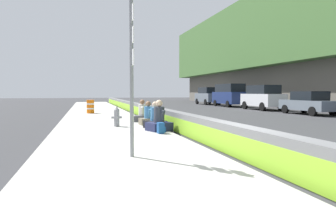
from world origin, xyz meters
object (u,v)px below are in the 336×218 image
(seated_person_foreground, at_px, (159,121))
(backpack, at_px, (161,128))
(fire_hydrant, at_px, (117,116))
(parked_car_midline, at_px, (229,95))
(construction_barrel, at_px, (90,106))
(parked_car_fourth, at_px, (263,97))
(seated_person_middle, at_px, (155,120))
(parked_car_third, at_px, (309,103))
(seated_person_rear, at_px, (148,117))
(parked_car_far, at_px, (208,96))
(route_sign_post, at_px, (132,67))
(seated_person_far, at_px, (142,115))

(seated_person_foreground, relative_size, backpack, 3.01)
(fire_hydrant, height_order, parked_car_midline, parked_car_midline)
(construction_barrel, xyz_separation_m, parked_car_fourth, (2.08, -15.44, 0.56))
(seated_person_middle, xyz_separation_m, parked_car_third, (5.93, -12.98, 0.37))
(seated_person_rear, distance_m, parked_car_far, 26.25)
(fire_hydrant, distance_m, parked_car_third, 15.31)
(route_sign_post, relative_size, fire_hydrant, 4.09)
(backpack, bearing_deg, seated_person_middle, -6.05)
(seated_person_far, relative_size, parked_car_far, 0.23)
(backpack, xyz_separation_m, parked_car_far, (25.80, -13.09, 0.85))
(construction_barrel, relative_size, parked_car_fourth, 0.20)
(fire_hydrant, bearing_deg, seated_person_far, -39.75)
(seated_person_middle, bearing_deg, route_sign_post, 161.13)
(backpack, distance_m, parked_car_far, 28.95)
(seated_person_far, distance_m, construction_barrel, 7.29)
(route_sign_post, distance_m, parked_car_midline, 27.65)
(fire_hydrant, relative_size, seated_person_far, 0.78)
(parked_car_fourth, distance_m, parked_car_midline, 6.43)
(parked_car_far, bearing_deg, parked_car_fourth, -179.75)
(seated_person_middle, height_order, parked_car_third, parked_car_third)
(route_sign_post, bearing_deg, seated_person_foreground, -21.86)
(construction_barrel, bearing_deg, seated_person_middle, -165.68)
(seated_person_foreground, relative_size, seated_person_middle, 1.08)
(fire_hydrant, xyz_separation_m, parked_car_third, (4.93, -14.49, 0.27))
(construction_barrel, relative_size, parked_car_midline, 0.19)
(seated_person_far, bearing_deg, seated_person_rear, 179.92)
(parked_car_third, bearing_deg, parked_car_fourth, 0.09)
(seated_person_far, height_order, parked_car_fourth, parked_car_fourth)
(backpack, distance_m, construction_barrel, 11.54)
(fire_hydrant, bearing_deg, construction_barrel, 6.32)
(parked_car_midline, bearing_deg, seated_person_foreground, 145.77)
(seated_person_foreground, height_order, seated_person_middle, seated_person_foreground)
(construction_barrel, height_order, parked_car_midline, parked_car_midline)
(route_sign_post, height_order, construction_barrel, route_sign_post)
(fire_hydrant, bearing_deg, parked_car_fourth, -53.43)
(seated_person_rear, bearing_deg, fire_hydrant, 102.11)
(fire_hydrant, relative_size, parked_car_midline, 0.17)
(fire_hydrant, bearing_deg, seated_person_rear, -77.89)
(parked_car_far, bearing_deg, route_sign_post, 153.40)
(seated_person_rear, height_order, seated_person_far, seated_person_far)
(seated_person_foreground, height_order, seated_person_rear, seated_person_foreground)
(seated_person_foreground, height_order, parked_car_far, parked_car_far)
(seated_person_far, height_order, construction_barrel, seated_person_far)
(route_sign_post, xyz_separation_m, seated_person_foreground, (4.32, -1.73, -1.72))
(seated_person_foreground, distance_m, parked_car_midline, 23.09)
(seated_person_middle, relative_size, seated_person_far, 0.99)
(seated_person_rear, xyz_separation_m, parked_car_midline, (16.85, -12.95, 0.87))
(route_sign_post, bearing_deg, parked_car_far, -26.60)
(parked_car_midline, bearing_deg, backpack, 146.54)
(seated_person_middle, distance_m, seated_person_rear, 1.31)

